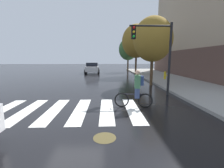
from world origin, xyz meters
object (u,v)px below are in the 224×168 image
manhole_cover (105,138)px  street_tree_mid (136,41)px  street_tree_far (128,49)px  sedan_mid (92,68)px  traffic_light_near (156,47)px  cyclist (136,89)px  street_tree_near (153,39)px  fire_hydrant (165,75)px

manhole_cover → street_tree_mid: 16.82m
street_tree_far → sedan_mid: bearing=-159.7°
manhole_cover → traffic_light_near: (2.94, 4.98, 2.86)m
manhole_cover → street_tree_far: street_tree_far is taller
manhole_cover → street_tree_mid: street_tree_mid is taller
cyclist → street_tree_near: (2.37, 5.77, 2.83)m
cyclist → street_tree_far: (2.33, 19.18, 2.86)m
street_tree_near → street_tree_far: size_ratio=0.99×
cyclist → street_tree_far: street_tree_far is taller
traffic_light_near → manhole_cover: bearing=-120.6°
street_tree_far → street_tree_near: bearing=-89.8°
manhole_cover → street_tree_near: bearing=65.9°
sedan_mid → cyclist: (3.49, -17.03, 0.02)m
manhole_cover → street_tree_far: size_ratio=0.12×
traffic_light_near → street_tree_mid: (0.95, 10.80, 1.50)m
manhole_cover → street_tree_mid: bearing=76.2°
sedan_mid → fire_hydrant: 11.73m
cyclist → street_tree_mid: street_tree_mid is taller
manhole_cover → traffic_light_near: traffic_light_near is taller
manhole_cover → street_tree_far: (3.71, 21.80, 3.70)m
cyclist → street_tree_near: size_ratio=0.31×
street_tree_mid → sedan_mid: bearing=147.1°
sedan_mid → traffic_light_near: (5.05, -14.68, 2.03)m
street_tree_mid → street_tree_far: 6.06m
manhole_cover → cyclist: size_ratio=0.38×
manhole_cover → street_tree_mid: size_ratio=0.10×
street_tree_mid → street_tree_far: bearing=91.7°
street_tree_far → traffic_light_near: bearing=-92.6°
cyclist → street_tree_near: bearing=67.7°
manhole_cover → traffic_light_near: bearing=59.4°
street_tree_mid → manhole_cover: bearing=-103.8°
cyclist → sedan_mid: bearing=101.6°
cyclist → traffic_light_near: size_ratio=0.40×
manhole_cover → street_tree_near: 9.90m
cyclist → fire_hydrant: (4.58, 8.52, -0.31)m
sedan_mid → street_tree_near: street_tree_near is taller
cyclist → street_tree_mid: (2.50, 13.16, 3.52)m
street_tree_near → street_tree_far: 13.41m
traffic_light_near → street_tree_far: (0.77, 16.83, 0.84)m
manhole_cover → fire_hydrant: size_ratio=0.82×
cyclist → fire_hydrant: cyclist is taller
manhole_cover → street_tree_near: street_tree_near is taller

